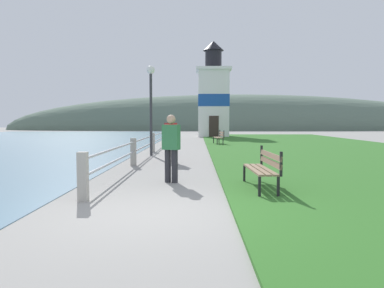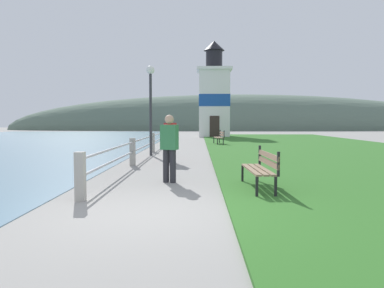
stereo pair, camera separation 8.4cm
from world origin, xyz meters
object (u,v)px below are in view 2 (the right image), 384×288
Objects in this scene: park_bench_midway at (220,136)px; lighthouse at (214,97)px; person_strolling at (169,146)px; park_bench_near at (261,166)px; person_by_railing at (170,137)px; lamp_post at (151,94)px.

lighthouse reaches higher than park_bench_midway.
lighthouse reaches higher than person_strolling.
lighthouse is at bearing 14.15° from person_strolling.
park_bench_near is 1.16× the size of park_bench_midway.
lamp_post reaches higher than person_by_railing.
person_by_railing reaches higher than park_bench_midway.
lighthouse is at bearing -92.26° from park_bench_near.
lamp_post is (-3.61, -19.45, -1.08)m from lighthouse.
lighthouse is (0.11, 27.80, 3.28)m from park_bench_near.
lamp_post is (-3.49, -7.45, 2.20)m from park_bench_midway.
person_by_railing is at bearing 22.94° from person_strolling.
park_bench_near is 1.13× the size of person_strolling.
park_bench_midway is (-0.01, 15.81, -0.00)m from park_bench_near.
person_strolling is at bearing 76.06° from park_bench_midway.
park_bench_near is 28.00m from lighthouse.
park_bench_near is 2.39m from person_strolling.
park_bench_near and park_bench_midway have the same top height.
park_bench_midway is 8.52m from lamp_post.
park_bench_midway is 12.44m from lighthouse.
person_strolling is at bearing 155.08° from person_by_railing.
lamp_post reaches higher than person_strolling.
person_strolling is at bearing -94.74° from lighthouse.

